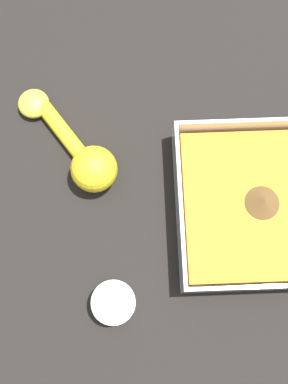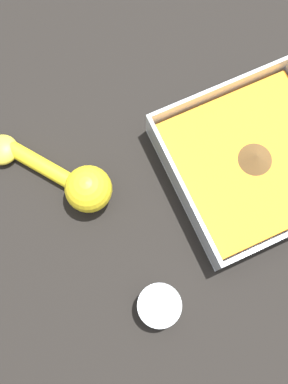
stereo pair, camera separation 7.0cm
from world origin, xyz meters
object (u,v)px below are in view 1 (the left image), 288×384
Objects in this scene: lemon_squeezer at (89,162)px; lemon_half at (34,104)px; square_dish at (259,205)px; spice_bowl at (114,303)px.

lemon_half is at bearing -176.01° from lemon_squeezer.
spice_bowl is at bearing -58.76° from square_dish.
lemon_squeezer reaches higher than square_dish.
square_dish reaches higher than lemon_half.
lemon_squeezer is 3.25× the size of lemon_half.
spice_bowl is at bearing 21.36° from lemon_half.
square_dish is 0.27m from spice_bowl.
lemon_squeezer is at bearing 39.51° from lemon_half.
square_dish is 1.51× the size of lemon_squeezer.
lemon_squeezer reaches higher than lemon_half.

